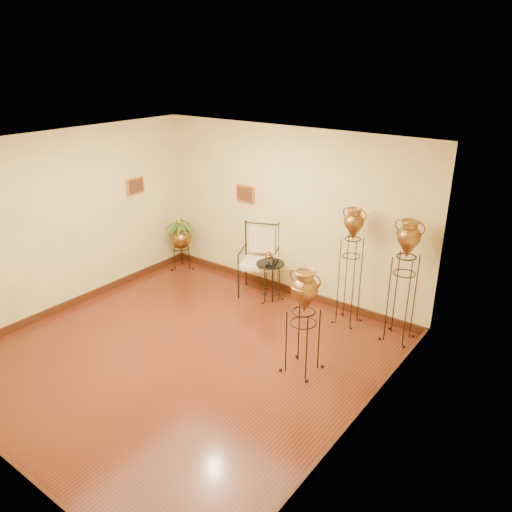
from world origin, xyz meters
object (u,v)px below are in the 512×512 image
Objects in this scene: amphora_mid at (403,281)px; side_table at (270,280)px; amphora_tall at (351,266)px; planter_urn at (181,236)px; armchair at (259,261)px.

side_table is (-2.19, -0.08, -0.57)m from amphora_mid.
planter_urn is at bearing 180.00° from amphora_tall.
planter_urn reaches higher than side_table.
amphora_tall is 1.50m from side_table.
amphora_tall reaches higher than side_table.
amphora_tall is at bearing 0.00° from planter_urn.
amphora_mid is 1.55× the size of planter_urn.
armchair is at bearing 180.00° from amphora_mid.
amphora_mid reaches higher than planter_urn.
amphora_tall is at bearing -24.01° from armchair.
amphora_mid is 1.52× the size of armchair.
armchair is (-1.67, 0.00, -0.34)m from amphora_tall.
side_table is at bearing -177.96° from amphora_mid.
amphora_mid is 2.49m from armchair.
planter_urn is at bearing 177.89° from side_table.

